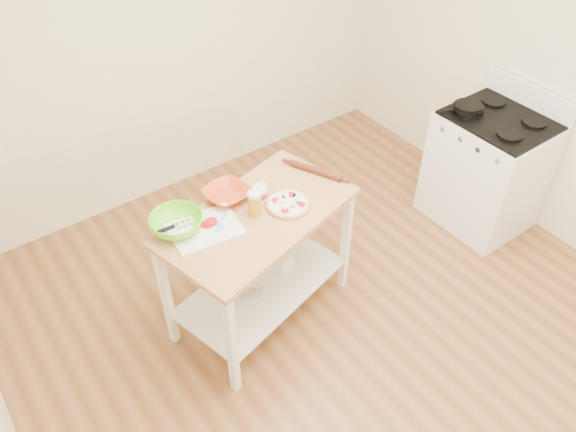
% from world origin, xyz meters
% --- Properties ---
extents(room_shell, '(4.04, 4.54, 2.74)m').
position_xyz_m(room_shell, '(0.00, 0.00, 1.35)').
color(room_shell, '#986338').
rests_on(room_shell, ground).
extents(prep_island, '(1.33, 0.93, 0.90)m').
position_xyz_m(prep_island, '(-0.33, 0.59, 0.65)').
color(prep_island, tan).
rests_on(prep_island, ground).
extents(gas_stove, '(0.65, 0.76, 1.11)m').
position_xyz_m(gas_stove, '(1.67, 0.39, 0.47)').
color(gas_stove, white).
rests_on(gas_stove, ground).
extents(skillet, '(0.35, 0.23, 0.03)m').
position_xyz_m(skillet, '(1.53, 0.60, 0.97)').
color(skillet, black).
rests_on(skillet, gas_stove).
extents(pizza, '(0.27, 0.27, 0.04)m').
position_xyz_m(pizza, '(-0.13, 0.55, 0.92)').
color(pizza, tan).
rests_on(pizza, prep_island).
extents(cutting_board, '(0.43, 0.34, 0.04)m').
position_xyz_m(cutting_board, '(-0.65, 0.67, 0.91)').
color(cutting_board, white).
rests_on(cutting_board, prep_island).
extents(spatula, '(0.13, 0.11, 0.01)m').
position_xyz_m(spatula, '(-0.56, 0.64, 0.92)').
color(spatula, '#51CDCB').
rests_on(spatula, cutting_board).
extents(knife, '(0.27, 0.04, 0.01)m').
position_xyz_m(knife, '(-0.79, 0.78, 0.92)').
color(knife, silver).
rests_on(knife, cutting_board).
extents(orange_bowl, '(0.30, 0.30, 0.07)m').
position_xyz_m(orange_bowl, '(-0.40, 0.83, 0.93)').
color(orange_bowl, '#D54921').
rests_on(orange_bowl, prep_island).
extents(green_bowl, '(0.31, 0.31, 0.10)m').
position_xyz_m(green_bowl, '(-0.78, 0.76, 0.95)').
color(green_bowl, '#6CE61B').
rests_on(green_bowl, prep_island).
extents(beer_pint, '(0.08, 0.08, 0.16)m').
position_xyz_m(beer_pint, '(-0.34, 0.60, 0.98)').
color(beer_pint, '#B98617').
rests_on(beer_pint, prep_island).
extents(yogurt_tub, '(0.09, 0.09, 0.19)m').
position_xyz_m(yogurt_tub, '(-0.24, 0.69, 0.95)').
color(yogurt_tub, white).
rests_on(yogurt_tub, prep_island).
extents(rolling_pin, '(0.20, 0.35, 0.04)m').
position_xyz_m(rolling_pin, '(0.20, 0.71, 0.92)').
color(rolling_pin, '#5D2815').
rests_on(rolling_pin, prep_island).
extents(shelf_glass_bowl, '(0.23, 0.23, 0.06)m').
position_xyz_m(shelf_glass_bowl, '(-0.45, 0.56, 0.29)').
color(shelf_glass_bowl, silver).
rests_on(shelf_glass_bowl, prep_island).
extents(shelf_bin, '(0.14, 0.14, 0.11)m').
position_xyz_m(shelf_bin, '(-0.11, 0.65, 0.32)').
color(shelf_bin, white).
rests_on(shelf_bin, prep_island).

